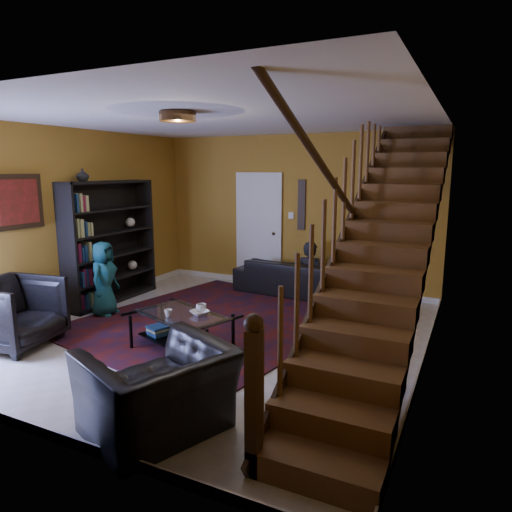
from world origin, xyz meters
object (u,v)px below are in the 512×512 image
Objects in this scene: armchair_left at (14,313)px; armchair_right at (158,392)px; bookshelf at (111,244)px; sofa at (295,277)px; coffee_table at (182,329)px.

armchair_left reaches higher than armchair_right.
bookshelf is 0.96× the size of sofa.
sofa is at bearing -151.10° from armchair_right.
sofa is at bearing 83.32° from coffee_table.
bookshelf is 4.29m from armchair_right.
sofa is 2.21× the size of armchair_left.
armchair_right is at bearing -113.78° from armchair_left.
bookshelf is at bearing 151.31° from coffee_table.
bookshelf reaches higher than sofa.
bookshelf is 1.78× the size of armchair_right.
armchair_left is at bearing -80.33° from bookshelf.
bookshelf is at bearing 1.22° from armchair_left.
armchair_left reaches higher than coffee_table.
bookshelf is 2.11× the size of armchair_left.
bookshelf reaches higher than armchair_left.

